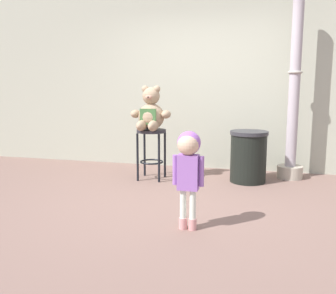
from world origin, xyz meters
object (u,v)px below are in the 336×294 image
(bar_stool_with_teddy, at_px, (151,143))
(child_walking, at_px, (188,159))
(teddy_bear, at_px, (151,113))
(lamppost, at_px, (293,108))
(trash_bin, at_px, (248,156))

(bar_stool_with_teddy, relative_size, child_walking, 0.77)
(teddy_bear, relative_size, lamppost, 0.24)
(teddy_bear, bearing_deg, child_walking, -62.43)
(teddy_bear, height_order, trash_bin, teddy_bear)
(child_walking, xyz_separation_m, trash_bin, (0.45, 1.92, -0.31))
(trash_bin, height_order, lamppost, lamppost)
(trash_bin, bearing_deg, child_walking, -103.23)
(teddy_bear, distance_m, trash_bin, 1.48)
(bar_stool_with_teddy, bearing_deg, child_walking, -62.82)
(bar_stool_with_teddy, bearing_deg, teddy_bear, -90.00)
(bar_stool_with_teddy, distance_m, child_walking, 1.96)
(trash_bin, relative_size, lamppost, 0.27)
(teddy_bear, relative_size, trash_bin, 0.86)
(child_walking, bearing_deg, lamppost, 123.93)
(bar_stool_with_teddy, height_order, teddy_bear, teddy_bear)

